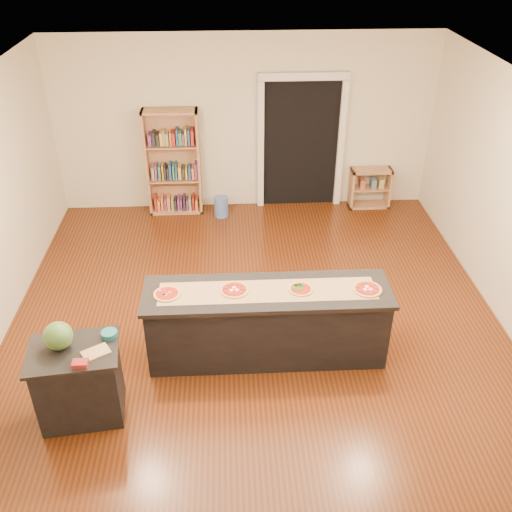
{
  "coord_description": "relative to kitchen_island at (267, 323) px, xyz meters",
  "views": [
    {
      "loc": [
        -0.29,
        -5.23,
        4.4
      ],
      "look_at": [
        0.0,
        0.2,
        1.0
      ],
      "focal_mm": 40.0,
      "sensor_mm": 36.0,
      "label": 1
    }
  ],
  "objects": [
    {
      "name": "room",
      "position": [
        -0.1,
        0.31,
        0.96
      ],
      "size": [
        6.0,
        7.0,
        2.8
      ],
      "color": "beige",
      "rests_on": "ground"
    },
    {
      "name": "doorway",
      "position": [
        0.8,
        3.77,
        0.76
      ],
      "size": [
        1.4,
        0.09,
        2.21
      ],
      "color": "black",
      "rests_on": "room"
    },
    {
      "name": "kitchen_island",
      "position": [
        0.0,
        0.0,
        0.0
      ],
      "size": [
        2.66,
        0.72,
        0.88
      ],
      "rotation": [
        0.0,
        0.0,
        -0.0
      ],
      "color": "black",
      "rests_on": "ground"
    },
    {
      "name": "side_counter",
      "position": [
        -1.89,
        -0.79,
        -0.02
      ],
      "size": [
        0.84,
        0.62,
        0.83
      ],
      "rotation": [
        0.0,
        0.0,
        0.12
      ],
      "color": "black",
      "rests_on": "ground"
    },
    {
      "name": "bookshelf",
      "position": [
        -1.25,
        3.61,
        0.42
      ],
      "size": [
        0.86,
        0.3,
        1.71
      ],
      "primitive_type": "cube",
      "color": "tan",
      "rests_on": "ground"
    },
    {
      "name": "low_shelf",
      "position": [
        1.98,
        3.62,
        -0.11
      ],
      "size": [
        0.67,
        0.29,
        0.67
      ],
      "primitive_type": "cube",
      "color": "tan",
      "rests_on": "ground"
    },
    {
      "name": "waste_bin",
      "position": [
        -0.51,
        3.39,
        -0.27
      ],
      "size": [
        0.23,
        0.23,
        0.34
      ],
      "primitive_type": "cylinder",
      "color": "#5470BB",
      "rests_on": "ground"
    },
    {
      "name": "kraft_paper",
      "position": [
        -0.0,
        -0.01,
        0.44
      ],
      "size": [
        2.31,
        0.42,
        0.0
      ],
      "primitive_type": "cube",
      "rotation": [
        0.0,
        0.0,
        -0.0
      ],
      "color": "#97724E",
      "rests_on": "kitchen_island"
    },
    {
      "name": "watermelon",
      "position": [
        -2.0,
        -0.74,
        0.53
      ],
      "size": [
        0.27,
        0.27,
        0.27
      ],
      "primitive_type": "sphere",
      "color": "#144214",
      "rests_on": "side_counter"
    },
    {
      "name": "cutting_board",
      "position": [
        -1.66,
        -0.84,
        0.4
      ],
      "size": [
        0.3,
        0.27,
        0.02
      ],
      "primitive_type": "cube",
      "rotation": [
        0.0,
        0.0,
        0.54
      ],
      "color": "tan",
      "rests_on": "side_counter"
    },
    {
      "name": "package_red",
      "position": [
        -1.77,
        -1.01,
        0.42
      ],
      "size": [
        0.14,
        0.1,
        0.05
      ],
      "primitive_type": "cube",
      "rotation": [
        0.0,
        0.0,
        -0.0
      ],
      "color": "maroon",
      "rests_on": "side_counter"
    },
    {
      "name": "package_teal",
      "position": [
        -1.57,
        -0.61,
        0.42
      ],
      "size": [
        0.16,
        0.16,
        0.06
      ],
      "primitive_type": "cylinder",
      "color": "#195966",
      "rests_on": "side_counter"
    },
    {
      "name": "pizza_a",
      "position": [
        -1.06,
        -0.02,
        0.45
      ],
      "size": [
        0.28,
        0.28,
        0.02
      ],
      "color": "tan",
      "rests_on": "kitchen_island"
    },
    {
      "name": "pizza_b",
      "position": [
        -0.35,
        0.02,
        0.45
      ],
      "size": [
        0.29,
        0.29,
        0.02
      ],
      "color": "tan",
      "rests_on": "kitchen_island"
    },
    {
      "name": "pizza_c",
      "position": [
        0.35,
        -0.01,
        0.45
      ],
      "size": [
        0.26,
        0.26,
        0.02
      ],
      "color": "tan",
      "rests_on": "kitchen_island"
    },
    {
      "name": "pizza_d",
      "position": [
        1.06,
        -0.04,
        0.45
      ],
      "size": [
        0.31,
        0.31,
        0.02
      ],
      "color": "tan",
      "rests_on": "kitchen_island"
    }
  ]
}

